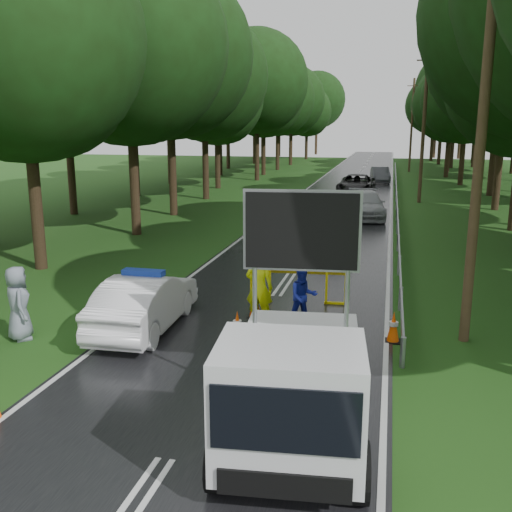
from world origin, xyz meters
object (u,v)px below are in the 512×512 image
(police_sedan, at_px, (145,303))
(officer, at_px, (259,288))
(queue_car_fourth, at_px, (380,175))
(barrier, at_px, (298,274))
(queue_car_first, at_px, (332,225))
(queue_car_second, at_px, (365,205))
(queue_car_third, at_px, (356,185))
(civilian, at_px, (303,296))
(work_truck, at_px, (295,381))

(police_sedan, relative_size, officer, 2.21)
(officer, distance_m, queue_car_fourth, 39.00)
(barrier, bearing_deg, queue_car_first, 84.30)
(police_sedan, xyz_separation_m, queue_car_fourth, (5.05, 40.01, -0.02))
(officer, height_order, queue_car_first, officer)
(queue_car_second, bearing_deg, officer, -101.74)
(queue_car_third, distance_m, queue_car_fourth, 10.20)
(queue_car_fourth, bearing_deg, civilian, -98.24)
(work_truck, distance_m, civilian, 5.71)
(civilian, distance_m, queue_car_second, 18.34)
(queue_car_first, relative_size, queue_car_third, 0.86)
(work_truck, height_order, barrier, work_truck)
(work_truck, bearing_deg, civilian, 91.51)
(queue_car_third, bearing_deg, barrier, -89.10)
(police_sedan, xyz_separation_m, officer, (2.77, 1.08, 0.28))
(queue_car_second, relative_size, queue_car_fourth, 1.19)
(queue_car_first, bearing_deg, civilian, -89.89)
(civilian, bearing_deg, officer, 164.65)
(queue_car_fourth, bearing_deg, queue_car_third, -105.10)
(police_sedan, distance_m, work_truck, 6.39)
(queue_car_first, distance_m, queue_car_fourth, 27.89)
(work_truck, xyz_separation_m, queue_car_second, (0.05, 23.98, -0.35))
(barrier, relative_size, queue_car_second, 0.57)
(work_truck, xyz_separation_m, barrier, (-1.14, 7.47, -0.19))
(police_sedan, relative_size, civilian, 2.82)
(officer, bearing_deg, barrier, -105.23)
(officer, relative_size, civilian, 1.27)
(civilian, relative_size, queue_car_second, 0.31)
(queue_car_first, distance_m, queue_car_third, 17.76)
(work_truck, bearing_deg, queue_car_first, 88.07)
(police_sedan, height_order, officer, officer)
(officer, height_order, civilian, officer)
(officer, xyz_separation_m, queue_car_third, (0.77, 28.85, -0.23))
(work_truck, distance_m, officer, 5.78)
(police_sedan, xyz_separation_m, queue_car_first, (3.54, 12.16, 0.10))
(civilian, xyz_separation_m, queue_car_third, (-0.37, 28.67, -0.01))
(police_sedan, bearing_deg, queue_car_fourth, -99.71)
(barrier, relative_size, queue_car_first, 0.60)
(queue_car_fourth, bearing_deg, police_sedan, -103.75)
(queue_car_second, bearing_deg, queue_car_third, 90.38)
(police_sedan, relative_size, queue_car_third, 0.79)
(work_truck, xyz_separation_m, queue_car_first, (-1.09, 16.56, -0.27))
(work_truck, height_order, queue_car_second, work_truck)
(officer, bearing_deg, queue_car_first, -89.50)
(queue_car_first, xyz_separation_m, queue_car_third, (0.00, 17.76, -0.04))
(queue_car_fourth, bearing_deg, officer, -99.91)
(queue_car_third, height_order, queue_car_fourth, queue_car_third)
(civilian, bearing_deg, barrier, 78.78)
(queue_car_second, bearing_deg, police_sedan, -109.29)
(officer, distance_m, queue_car_first, 11.11)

